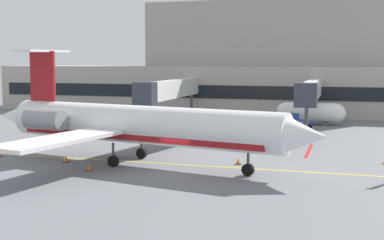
{
  "coord_description": "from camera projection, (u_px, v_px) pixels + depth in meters",
  "views": [
    {
      "loc": [
        12.33,
        -37.13,
        8.3
      ],
      "look_at": [
        -1.09,
        7.66,
        3.0
      ],
      "focal_mm": 49.2,
      "sensor_mm": 36.0,
      "label": 1
    }
  ],
  "objects": [
    {
      "name": "safety_cone_delta",
      "position": [
        66.0,
        159.0,
        43.13
      ],
      "size": [
        0.47,
        0.47,
        0.55
      ],
      "color": "orange",
      "rests_on": "ground"
    },
    {
      "name": "jet_bridge_west",
      "position": [
        311.0,
        91.0,
        64.89
      ],
      "size": [
        2.4,
        20.03,
        5.89
      ],
      "color": "silver",
      "rests_on": "ground"
    },
    {
      "name": "fuel_tank",
      "position": [
        311.0,
        112.0,
        68.34
      ],
      "size": [
        8.88,
        2.77,
        2.84
      ],
      "color": "white",
      "rests_on": "ground"
    },
    {
      "name": "jet_bridge_east",
      "position": [
        170.0,
        90.0,
        69.49
      ],
      "size": [
        2.4,
        21.29,
        5.81
      ],
      "color": "silver",
      "rests_on": "ground"
    },
    {
      "name": "safety_cone_bravo",
      "position": [
        89.0,
        167.0,
        39.78
      ],
      "size": [
        0.47,
        0.47,
        0.55
      ],
      "color": "orange",
      "rests_on": "ground"
    },
    {
      "name": "terminal_building",
      "position": [
        242.0,
        70.0,
        85.4
      ],
      "size": [
        75.56,
        13.96,
        17.8
      ],
      "color": "#ADA89E",
      "rests_on": "ground"
    },
    {
      "name": "pushback_tractor",
      "position": [
        220.0,
        126.0,
        58.61
      ],
      "size": [
        4.09,
        4.2,
        2.32
      ],
      "color": "#E5B20C",
      "rests_on": "ground"
    },
    {
      "name": "regional_jet",
      "position": [
        134.0,
        124.0,
        42.34
      ],
      "size": [
        30.56,
        24.68,
        9.23
      ],
      "color": "white",
      "rests_on": "ground"
    },
    {
      "name": "baggage_tug",
      "position": [
        266.0,
        127.0,
        58.82
      ],
      "size": [
        2.63,
        3.92,
        1.86
      ],
      "color": "silver",
      "rests_on": "ground"
    },
    {
      "name": "belt_loader",
      "position": [
        294.0,
        122.0,
        63.02
      ],
      "size": [
        3.68,
        3.74,
        2.04
      ],
      "color": "#19389E",
      "rests_on": "ground"
    },
    {
      "name": "safety_cone_alpha",
      "position": [
        238.0,
        161.0,
        42.21
      ],
      "size": [
        0.47,
        0.47,
        0.55
      ],
      "color": "orange",
      "rests_on": "ground"
    },
    {
      "name": "ground",
      "position": [
        177.0,
        171.0,
        39.8
      ],
      "size": [
        120.0,
        120.0,
        0.11
      ],
      "color": "slate"
    }
  ]
}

